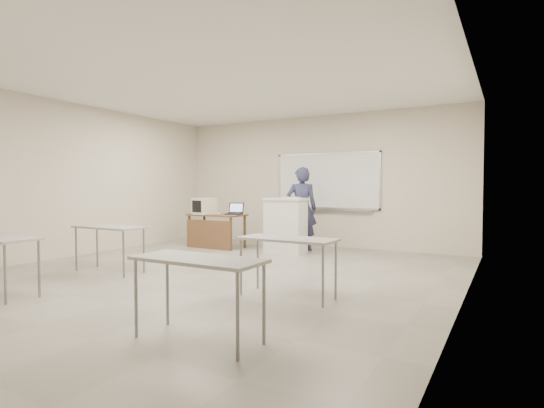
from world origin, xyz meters
The scene contains 10 objects.
floor centered at (0.00, 0.00, -0.01)m, with size 7.00×8.00×0.01m, color gray.
whiteboard centered at (0.30, 3.97, 1.48)m, with size 2.48×0.10×1.31m.
student_desks centered at (0.00, -1.35, 0.67)m, with size 4.40×2.20×0.73m.
instructor_desk centered at (-1.80, 2.49, 0.52)m, with size 1.29×0.64×0.75m.
podium centered at (-0.04, 2.60, 0.57)m, with size 0.80×0.58×1.13m.
crt_monitor centered at (-2.05, 2.48, 0.93)m, with size 0.40×0.45×0.38m.
laptop centered at (-1.40, 2.76, 0.81)m, with size 0.35×0.32×0.26m.
mouse centered at (-1.60, 2.40, 0.77)m, with size 0.11×0.07×0.04m, color #B0B4B8.
keyboard centered at (0.11, 2.49, 1.14)m, with size 0.43×0.14×0.02m, color beige.
presenter centered at (0.06, 3.14, 0.89)m, with size 0.65×0.43×1.79m, color black.
Camera 1 is at (3.97, -5.08, 1.34)m, focal length 28.00 mm.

